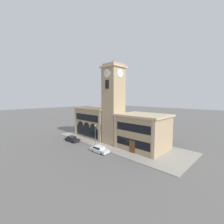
{
  "coord_description": "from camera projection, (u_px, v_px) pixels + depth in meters",
  "views": [
    {
      "loc": [
        27.68,
        -23.1,
        12.55
      ],
      "look_at": [
        1.71,
        3.31,
        8.87
      ],
      "focal_mm": 24.0,
      "sensor_mm": 36.0,
      "label": 1
    }
  ],
  "objects": [
    {
      "name": "ground_plane",
      "position": [
        98.0,
        148.0,
        36.94
      ],
      "size": [
        300.0,
        300.0,
        0.0
      ],
      "primitive_type": "plane",
      "color": "#605E5B"
    },
    {
      "name": "sidewalk_kerb",
      "position": [
        117.0,
        142.0,
        41.84
      ],
      "size": [
        39.1,
        13.84,
        0.15
      ],
      "color": "gray",
      "rests_on": "ground_plane"
    },
    {
      "name": "clock_tower",
      "position": [
        113.0,
        104.0,
        39.85
      ],
      "size": [
        5.24,
        5.24,
        22.33
      ],
      "color": "tan",
      "rests_on": "ground_plane"
    },
    {
      "name": "town_hall_left_wing",
      "position": [
        97.0,
        122.0,
        48.14
      ],
      "size": [
        13.68,
        9.23,
        9.4
      ],
      "color": "tan",
      "rests_on": "ground_plane"
    },
    {
      "name": "town_hall_right_wing",
      "position": [
        143.0,
        131.0,
        36.23
      ],
      "size": [
        11.72,
        9.23,
        8.5
      ],
      "color": "tan",
      "rests_on": "ground_plane"
    },
    {
      "name": "parked_car_near",
      "position": [
        72.0,
        139.0,
        42.53
      ],
      "size": [
        4.68,
        2.15,
        1.48
      ],
      "rotation": [
        0.0,
        0.0,
        0.06
      ],
      "color": "black",
      "rests_on": "ground_plane"
    },
    {
      "name": "parked_car_mid",
      "position": [
        99.0,
        149.0,
        34.18
      ],
      "size": [
        4.72,
        2.14,
        1.39
      ],
      "rotation": [
        0.0,
        0.0,
        0.06
      ],
      "color": "silver",
      "rests_on": "ground_plane"
    },
    {
      "name": "street_lamp",
      "position": [
        95.0,
        132.0,
        37.77
      ],
      "size": [
        0.36,
        0.36,
        5.46
      ],
      "color": "#4C4C51",
      "rests_on": "sidewalk_kerb"
    },
    {
      "name": "fire_hydrant",
      "position": [
        80.0,
        139.0,
        43.16
      ],
      "size": [
        0.22,
        0.22,
        0.87
      ],
      "color": "red",
      "rests_on": "sidewalk_kerb"
    }
  ]
}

